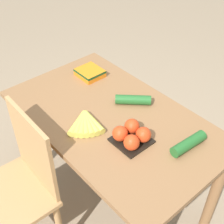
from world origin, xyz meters
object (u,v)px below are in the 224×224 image
Objects in this scene: tomato_pack at (132,135)px; cucumber_near at (133,100)px; banana_bunch at (86,123)px; chair at (18,188)px; carrot_bag at (90,72)px; cucumber_far at (189,144)px.

cucumber_near is (0.21, -0.21, -0.02)m from tomato_pack.
banana_bunch is at bearing 23.03° from tomato_pack.
chair is at bearing 57.25° from tomato_pack.
chair is 0.66m from tomato_pack.
chair is 0.49m from banana_bunch.
banana_bunch is 0.31m from cucumber_near.
cucumber_far is (-0.79, 0.03, 0.00)m from carrot_bag.
chair is at bearing 51.89° from cucumber_far.
cucumber_far is at bearing -148.18° from banana_bunch.
cucumber_far is at bearing 177.90° from carrot_bag.
banana_bunch is 0.52m from cucumber_far.
tomato_pack is (-0.23, -0.10, 0.02)m from banana_bunch.
carrot_bag is at bearing 1.15° from cucumber_near.
banana_bunch is (-0.08, -0.39, 0.28)m from chair.
chair reaches higher than cucumber_far.
cucumber_near is (-0.11, -0.70, 0.29)m from chair.
carrot_bag is at bearing 112.32° from chair.
tomato_pack is at bearing 160.96° from carrot_bag.
chair is 5.42× the size of tomato_pack.
banana_bunch is 1.14× the size of tomato_pack.
chair reaches higher than banana_bunch.
cucumber_far is at bearing 174.93° from cucumber_near.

